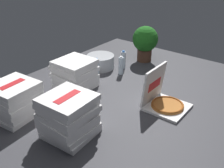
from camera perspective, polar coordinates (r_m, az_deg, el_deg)
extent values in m
cube|color=#38383D|center=(2.56, 0.94, -4.10)|extent=(3.20, 2.40, 0.02)
cube|color=white|center=(2.51, 11.92, -4.98)|extent=(0.36, 0.36, 0.02)
cylinder|color=#B77033|center=(2.50, 11.97, -4.57)|extent=(0.30, 0.30, 0.02)
torus|color=#9C501E|center=(2.49, 11.99, -4.40)|extent=(0.30, 0.30, 0.02)
cube|color=white|center=(2.47, 9.04, -0.06)|extent=(0.36, 0.06, 0.36)
cube|color=red|center=(2.47, 9.26, -0.15)|extent=(0.22, 0.01, 0.09)
cube|color=white|center=(2.51, -20.29, -6.02)|extent=(0.40, 0.40, 0.04)
cube|color=red|center=(2.49, -20.38, -5.57)|extent=(0.24, 0.09, 0.00)
cube|color=white|center=(2.49, -20.22, -4.99)|extent=(0.40, 0.40, 0.04)
cube|color=white|center=(2.46, -20.19, -4.18)|extent=(0.38, 0.38, 0.04)
cube|color=red|center=(2.45, -20.28, -3.71)|extent=(0.24, 0.08, 0.00)
cube|color=white|center=(2.43, -20.48, -3.43)|extent=(0.39, 0.39, 0.04)
cube|color=white|center=(2.42, -20.53, -2.42)|extent=(0.37, 0.37, 0.04)
cube|color=white|center=(2.40, -20.64, -1.44)|extent=(0.38, 0.38, 0.04)
cube|color=red|center=(2.39, -20.74, -0.94)|extent=(0.24, 0.08, 0.00)
cube|color=white|center=(2.38, -20.84, -0.50)|extent=(0.39, 0.39, 0.04)
cube|color=red|center=(2.37, -20.94, 0.01)|extent=(0.24, 0.08, 0.00)
cube|color=white|center=(2.16, -8.94, -10.27)|extent=(0.38, 0.38, 0.04)
cube|color=red|center=(2.15, -8.98, -9.77)|extent=(0.24, 0.08, 0.00)
cube|color=white|center=(2.14, -9.11, -9.37)|extent=(0.36, 0.36, 0.04)
cube|color=red|center=(2.12, -9.16, -8.86)|extent=(0.23, 0.07, 0.00)
cube|color=white|center=(2.11, -9.48, -8.42)|extent=(0.36, 0.36, 0.04)
cube|color=white|center=(2.08, -9.60, -7.55)|extent=(0.37, 0.37, 0.04)
cube|color=red|center=(2.07, -9.65, -7.01)|extent=(0.24, 0.07, 0.00)
cube|color=white|center=(2.06, -9.58, -6.36)|extent=(0.38, 0.38, 0.04)
cube|color=red|center=(2.05, -9.63, -5.82)|extent=(0.24, 0.08, 0.00)
cube|color=white|center=(2.03, -9.35, -5.46)|extent=(0.37, 0.37, 0.04)
cube|color=red|center=(2.02, -9.40, -4.90)|extent=(0.24, 0.07, 0.00)
cube|color=white|center=(2.02, -9.79, -4.27)|extent=(0.37, 0.37, 0.04)
cube|color=white|center=(1.99, -9.66, -3.29)|extent=(0.38, 0.38, 0.04)
cube|color=red|center=(1.97, -9.72, -2.70)|extent=(0.24, 0.08, 0.00)
cube|color=white|center=(2.84, -7.88, -0.23)|extent=(0.36, 0.36, 0.04)
cube|color=red|center=(2.83, -7.91, 0.19)|extent=(0.23, 0.07, 0.00)
cube|color=white|center=(2.83, -7.96, 0.62)|extent=(0.38, 0.38, 0.04)
cube|color=red|center=(2.82, -7.99, 1.04)|extent=(0.24, 0.08, 0.00)
cube|color=white|center=(2.81, -7.87, 1.44)|extent=(0.37, 0.37, 0.04)
cube|color=white|center=(2.78, -8.26, 2.17)|extent=(0.37, 0.37, 0.04)
cube|color=red|center=(2.77, -8.29, 2.61)|extent=(0.24, 0.07, 0.00)
cube|color=white|center=(2.77, -7.90, 3.05)|extent=(0.37, 0.37, 0.04)
cube|color=white|center=(2.74, -8.37, 3.80)|extent=(0.37, 0.37, 0.04)
cube|color=white|center=(2.73, -8.15, 4.67)|extent=(0.36, 0.36, 0.04)
cylinder|color=#B7BABF|center=(3.26, -2.52, 4.89)|extent=(0.34, 0.34, 0.16)
cylinder|color=silver|center=(3.08, 1.96, 3.97)|extent=(0.06, 0.06, 0.21)
cylinder|color=white|center=(3.03, 1.99, 5.91)|extent=(0.03, 0.03, 0.02)
cylinder|color=white|center=(3.02, -3.35, 3.45)|extent=(0.06, 0.06, 0.21)
cylinder|color=blue|center=(2.97, -3.41, 5.43)|extent=(0.03, 0.03, 0.02)
cylinder|color=white|center=(3.24, 2.48, 5.26)|extent=(0.06, 0.06, 0.21)
cylinder|color=blue|center=(3.20, 2.52, 7.12)|extent=(0.03, 0.03, 0.02)
cylinder|color=#513323|center=(3.50, 7.05, 6.32)|extent=(0.19, 0.19, 0.16)
sphere|color=#1D641B|center=(3.43, 7.26, 9.71)|extent=(0.33, 0.33, 0.33)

